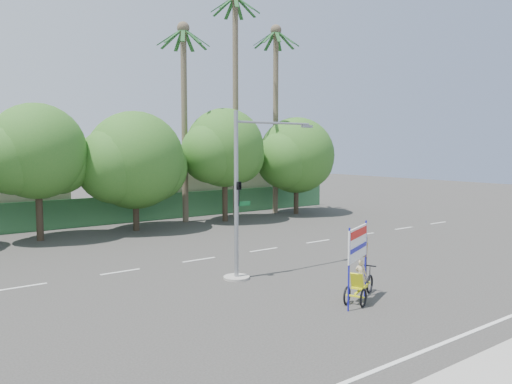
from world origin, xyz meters
TOP-DOWN VIEW (x-y plane):
  - ground at (0.00, 0.00)m, footprint 120.00×120.00m
  - fence at (0.00, 21.50)m, footprint 38.00×0.08m
  - building_right at (8.00, 26.00)m, footprint 14.00×8.00m
  - tree_left at (-7.05, 18.00)m, footprint 6.66×5.60m
  - tree_center at (-1.05, 18.00)m, footprint 7.62×6.40m
  - tree_right at (5.95, 18.00)m, footprint 6.90×5.80m
  - tree_far_right at (12.95, 18.00)m, footprint 7.38×6.20m
  - palm_tall at (8.00, 19.50)m, footprint 3.73×3.79m
  - palm_mid at (12.00, 19.50)m, footprint 3.73×3.79m
  - palm_short at (3.50, 19.50)m, footprint 3.73×3.79m
  - traffic_signal at (-2.20, 3.98)m, footprint 4.72×1.10m
  - trike_billboard at (-0.70, -1.17)m, footprint 2.70×1.41m

SIDE VIEW (x-z plane):
  - ground at x=0.00m, z-range 0.00..0.00m
  - fence at x=0.00m, z-range 0.00..2.00m
  - trike_billboard at x=-0.70m, z-range -0.28..2.60m
  - building_right at x=8.00m, z-range 0.00..3.60m
  - traffic_signal at x=-2.20m, z-range -0.58..6.42m
  - tree_center at x=-1.05m, z-range 0.54..8.39m
  - tree_far_right at x=12.95m, z-range 0.68..8.61m
  - tree_left at x=-7.05m, z-range 1.02..9.09m
  - tree_right at x=5.95m, z-range 1.06..9.42m
  - palm_short at x=3.50m, z-range 1.64..16.09m
  - palm_mid at x=12.00m, z-range 1.67..17.12m
  - palm_tall at x=8.00m, z-range 1.74..19.19m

